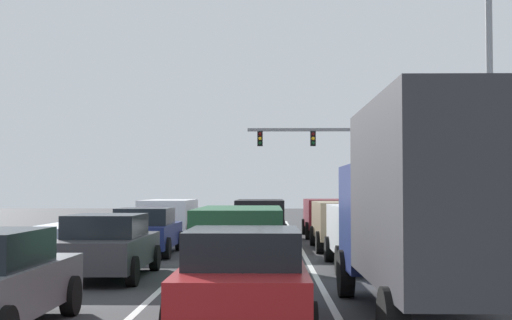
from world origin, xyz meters
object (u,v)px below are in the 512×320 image
Objects in this scene: suv_white_right_lane_second at (370,230)px; suv_white_left_lane_fourth at (169,215)px; sedan_red_center_lane_nearest at (244,279)px; roadside_sign_right at (506,147)px; suv_black_center_lane_fourth at (260,215)px; sedan_charcoal_left_lane_second at (107,246)px; suv_green_center_lane_second at (240,235)px; street_lamp_right_mid at (480,81)px; traffic_light_gantry at (327,152)px; suv_maroon_right_lane_fourth at (328,214)px; sedan_navy_left_lane_third at (146,231)px; sedan_silver_center_lane_third at (255,230)px; suv_tan_right_lane_third at (344,221)px; box_truck_right_lane_nearest at (438,202)px.

suv_white_right_lane_second is 13.05m from suv_white_left_lane_fourth.
roadside_sign_right is (11.06, 21.84, 3.25)m from sedan_red_center_lane_nearest.
sedan_charcoal_left_lane_second is at bearing -104.66° from suv_black_center_lane_fourth.
suv_green_center_lane_second is 0.52× the size of street_lamp_right_mid.
traffic_light_gantry is at bearing 117.04° from roadside_sign_right.
suv_maroon_right_lane_fourth is 1.09× the size of sedan_navy_left_lane_third.
street_lamp_right_mid reaches higher than sedan_silver_center_lane_third.
suv_tan_right_lane_third is 1.00× the size of suv_maroon_right_lane_fourth.
suv_white_left_lane_fourth is at bearing 91.54° from sedan_charcoal_left_lane_second.
roadside_sign_right is (7.97, 13.29, 3.00)m from suv_white_right_lane_second.
sedan_navy_left_lane_third is 0.60× the size of traffic_light_gantry.
suv_black_center_lane_fourth is at bearing 98.85° from box_truck_right_lane_nearest.
traffic_light_gantry reaches higher than sedan_charcoal_left_lane_second.
suv_white_right_lane_second is at bearing -89.16° from suv_tan_right_lane_third.
suv_green_center_lane_second is at bearing -102.40° from suv_maroon_right_lane_fourth.
traffic_light_gantry is (4.39, 29.21, 3.48)m from suv_green_center_lane_second.
suv_green_center_lane_second is (-0.31, 6.30, 0.25)m from sedan_red_center_lane_nearest.
sedan_charcoal_left_lane_second is at bearing -104.51° from traffic_light_gantry.
street_lamp_right_mid reaches higher than suv_black_center_lane_fourth.
sedan_navy_left_lane_third is 0.48× the size of street_lamp_right_mid.
box_truck_right_lane_nearest reaches higher than sedan_navy_left_lane_third.
suv_green_center_lane_second is 0.89× the size of roadside_sign_right.
suv_tan_right_lane_third reaches higher than sedan_charcoal_left_lane_second.
roadside_sign_right is (6.98, -13.67, -0.48)m from traffic_light_gantry.
suv_maroon_right_lane_fourth and suv_green_center_lane_second have the same top height.
sedan_red_center_lane_nearest is at bearing -101.58° from suv_tan_right_lane_third.
suv_tan_right_lane_third is 6.94m from sedan_navy_left_lane_third.
street_lamp_right_mid reaches higher than sedan_charcoal_left_lane_second.
suv_white_right_lane_second reaches higher than sedan_red_center_lane_nearest.
suv_white_right_lane_second is 0.52× the size of street_lamp_right_mid.
suv_tan_right_lane_third is 5.83m from suv_black_center_lane_fourth.
suv_white_right_lane_second is at bearing -74.46° from suv_black_center_lane_fourth.
sedan_silver_center_lane_third is 3.63m from sedan_navy_left_lane_third.
sedan_silver_center_lane_third is 22.82m from traffic_light_gantry.
box_truck_right_lane_nearest reaches higher than suv_white_right_lane_second.
suv_tan_right_lane_third is 0.65× the size of traffic_light_gantry.
traffic_light_gantry is at bearing 81.46° from suv_green_center_lane_second.
sedan_silver_center_lane_third is at bearing 123.25° from suv_white_right_lane_second.
sedan_charcoal_left_lane_second is at bearing -161.39° from suv_white_right_lane_second.
traffic_light_gantry reaches higher than suv_maroon_right_lane_fourth.
traffic_light_gantry is at bearing 79.34° from sedan_silver_center_lane_third.
sedan_silver_center_lane_third is at bearing -111.17° from suv_maroon_right_lane_fourth.
suv_maroon_right_lane_fourth is 0.52× the size of street_lamp_right_mid.
suv_white_right_lane_second is 1.00× the size of suv_black_center_lane_fourth.
suv_tan_right_lane_third is 0.52× the size of street_lamp_right_mid.
sedan_red_center_lane_nearest is 1.00× the size of sedan_navy_left_lane_third.
sedan_charcoal_left_lane_second is (-3.39, -7.05, 0.00)m from sedan_silver_center_lane_third.
sedan_red_center_lane_nearest is 13.39m from sedan_silver_center_lane_third.
sedan_navy_left_lane_third is (-3.51, -0.90, 0.00)m from sedan_silver_center_lane_third.
sedan_silver_center_lane_third is at bearing -90.86° from suv_black_center_lane_fourth.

